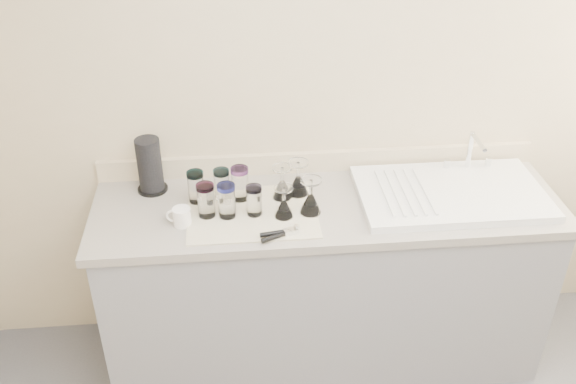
{
  "coord_description": "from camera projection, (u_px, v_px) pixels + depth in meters",
  "views": [
    {
      "loc": [
        -0.4,
        -1.12,
        2.44
      ],
      "look_at": [
        -0.18,
        1.15,
        1.0
      ],
      "focal_mm": 40.0,
      "sensor_mm": 36.0,
      "label": 1
    }
  ],
  "objects": [
    {
      "name": "goblet_back_left",
      "position": [
        282.0,
        187.0,
        2.81
      ],
      "size": [
        0.09,
        0.09,
        0.15
      ],
      "color": "white",
      "rests_on": "dish_towel"
    },
    {
      "name": "paper_towel_roll",
      "position": [
        150.0,
        166.0,
        2.84
      ],
      "size": [
        0.14,
        0.14,
        0.26
      ],
      "color": "black",
      "rests_on": "counter_unit"
    },
    {
      "name": "can_opener",
      "position": [
        280.0,
        234.0,
        2.59
      ],
      "size": [
        0.16,
        0.09,
        0.02
      ],
      "color": "silver",
      "rests_on": "dish_towel"
    },
    {
      "name": "room_envelope",
      "position": [
        415.0,
        251.0,
        1.45
      ],
      "size": [
        3.54,
        3.5,
        2.52
      ],
      "color": "#4F4F54",
      "rests_on": "ground"
    },
    {
      "name": "tumbler_magenta",
      "position": [
        206.0,
        200.0,
        2.68
      ],
      "size": [
        0.08,
        0.08,
        0.15
      ],
      "color": "white",
      "rests_on": "dish_towel"
    },
    {
      "name": "sink_unit",
      "position": [
        451.0,
        193.0,
        2.85
      ],
      "size": [
        0.82,
        0.5,
        0.22
      ],
      "color": "white",
      "rests_on": "counter_unit"
    },
    {
      "name": "tumbler_cyan",
      "position": [
        222.0,
        184.0,
        2.8
      ],
      "size": [
        0.07,
        0.07,
        0.14
      ],
      "color": "white",
      "rests_on": "dish_towel"
    },
    {
      "name": "goblet_front_right",
      "position": [
        311.0,
        201.0,
        2.71
      ],
      "size": [
        0.09,
        0.09,
        0.16
      ],
      "color": "white",
      "rests_on": "dish_towel"
    },
    {
      "name": "tumbler_purple",
      "position": [
        240.0,
        183.0,
        2.79
      ],
      "size": [
        0.08,
        0.08,
        0.15
      ],
      "color": "white",
      "rests_on": "dish_towel"
    },
    {
      "name": "goblet_front_left",
      "position": [
        284.0,
        206.0,
        2.69
      ],
      "size": [
        0.08,
        0.08,
        0.14
      ],
      "color": "white",
      "rests_on": "dish_towel"
    },
    {
      "name": "tumbler_lavender",
      "position": [
        254.0,
        200.0,
        2.69
      ],
      "size": [
        0.07,
        0.07,
        0.13
      ],
      "color": "white",
      "rests_on": "dish_towel"
    },
    {
      "name": "dish_towel",
      "position": [
        252.0,
        213.0,
        2.74
      ],
      "size": [
        0.55,
        0.42,
        0.01
      ],
      "primitive_type": "cube",
      "color": "silver",
      "rests_on": "counter_unit"
    },
    {
      "name": "counter_unit",
      "position": [
        325.0,
        282.0,
        3.05
      ],
      "size": [
        2.06,
        0.62,
        0.9
      ],
      "color": "slate",
      "rests_on": "ground"
    },
    {
      "name": "goblet_back_right",
      "position": [
        298.0,
        183.0,
        2.84
      ],
      "size": [
        0.09,
        0.09,
        0.16
      ],
      "color": "white",
      "rests_on": "dish_towel"
    },
    {
      "name": "white_mug",
      "position": [
        181.0,
        217.0,
        2.65
      ],
      "size": [
        0.11,
        0.09,
        0.08
      ],
      "color": "white",
      "rests_on": "counter_unit"
    },
    {
      "name": "tumbler_teal",
      "position": [
        196.0,
        187.0,
        2.77
      ],
      "size": [
        0.07,
        0.07,
        0.15
      ],
      "color": "white",
      "rests_on": "dish_towel"
    },
    {
      "name": "tumbler_blue",
      "position": [
        227.0,
        200.0,
        2.67
      ],
      "size": [
        0.08,
        0.08,
        0.15
      ],
      "color": "white",
      "rests_on": "dish_towel"
    }
  ]
}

